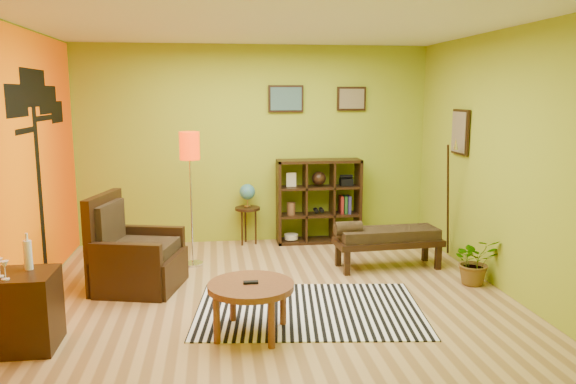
{
  "coord_description": "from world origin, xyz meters",
  "views": [
    {
      "loc": [
        -0.58,
        -5.75,
        2.11
      ],
      "look_at": [
        0.22,
        0.29,
        1.05
      ],
      "focal_mm": 35.0,
      "sensor_mm": 36.0,
      "label": 1
    }
  ],
  "objects": [
    {
      "name": "ground",
      "position": [
        0.0,
        0.0,
        0.0
      ],
      "size": [
        5.0,
        5.0,
        0.0
      ],
      "primitive_type": "plane",
      "color": "tan",
      "rests_on": "ground"
    },
    {
      "name": "cube_shelf",
      "position": [
        0.91,
        2.03,
        0.6
      ],
      "size": [
        1.2,
        0.35,
        1.2
      ],
      "color": "black",
      "rests_on": "ground"
    },
    {
      "name": "globe_table",
      "position": [
        -0.12,
        2.05,
        0.66
      ],
      "size": [
        0.36,
        0.36,
        0.87
      ],
      "color": "black",
      "rests_on": "ground"
    },
    {
      "name": "potted_plant",
      "position": [
        2.3,
        -0.02,
        0.21
      ],
      "size": [
        0.52,
        0.57,
        0.42
      ],
      "primitive_type": "imported",
      "rotation": [
        0.0,
        0.0,
        -0.05
      ],
      "color": "#26661E",
      "rests_on": "ground"
    },
    {
      "name": "armchair",
      "position": [
        -1.48,
        0.37,
        0.32
      ],
      "size": [
        1.04,
        1.03,
        1.04
      ],
      "color": "black",
      "rests_on": "ground"
    },
    {
      "name": "side_cabinet",
      "position": [
        -2.2,
        -1.05,
        0.33
      ],
      "size": [
        0.55,
        0.5,
        0.97
      ],
      "color": "black",
      "rests_on": "ground"
    },
    {
      "name": "coffee_table",
      "position": [
        -0.28,
        -1.02,
        0.4
      ],
      "size": [
        0.77,
        0.77,
        0.49
      ],
      "color": "brown",
      "rests_on": "ground"
    },
    {
      "name": "room_shell",
      "position": [
        -0.09,
        0.01,
        1.8
      ],
      "size": [
        5.04,
        4.54,
        2.82
      ],
      "color": "#93A621",
      "rests_on": "ground"
    },
    {
      "name": "zebra_rug",
      "position": [
        0.32,
        -0.54,
        0.01
      ],
      "size": [
        2.38,
        1.74,
        0.01
      ],
      "primitive_type": "cube",
      "rotation": [
        0.0,
        0.0,
        -0.12
      ],
      "color": "white",
      "rests_on": "ground"
    },
    {
      "name": "bench",
      "position": [
        1.48,
        0.7,
        0.39
      ],
      "size": [
        1.35,
        0.54,
        0.61
      ],
      "color": "black",
      "rests_on": "ground"
    },
    {
      "name": "floor_lamp",
      "position": [
        -0.87,
        1.13,
        1.35
      ],
      "size": [
        0.25,
        0.25,
        1.67
      ],
      "color": "silver",
      "rests_on": "ground"
    }
  ]
}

